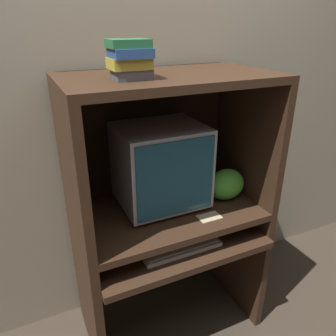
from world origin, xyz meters
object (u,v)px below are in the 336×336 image
Objects in this scene: crt_monitor at (161,165)px; book_stack at (130,59)px; keyboard at (179,246)px; mouse at (220,232)px; snack_bag at (226,184)px.

crt_monitor is 2.72× the size of book_stack.
book_stack reaches higher than keyboard.
keyboard is 2.55× the size of book_stack.
mouse is (0.25, 0.02, 0.00)m from keyboard.
mouse is 0.99m from book_stack.
mouse is at bearing -131.22° from snack_bag.
book_stack is (-0.53, -0.05, 0.68)m from snack_bag.
mouse is at bearing -8.37° from book_stack.
crt_monitor is 2.08× the size of snack_bag.
mouse is at bearing 3.58° from keyboard.
keyboard is 0.42m from snack_bag.
crt_monitor reaches higher than keyboard.
mouse is (0.25, -0.21, -0.34)m from crt_monitor.
snack_bag reaches higher than keyboard.
keyboard is at bearing -89.99° from crt_monitor.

